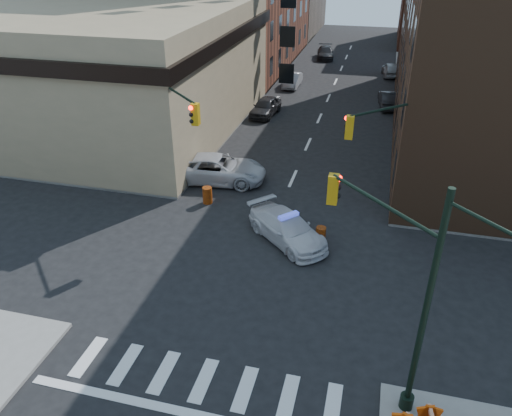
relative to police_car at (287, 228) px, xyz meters
The scene contains 23 objects.
ground 3.06m from the police_car, 110.77° to the right, with size 140.00×140.00×0.00m, color black.
sidewalk_nw 38.43m from the police_car, 128.76° to the left, with size 34.00×54.50×0.15m, color gray.
bank_building 22.99m from the police_car, 142.78° to the left, with size 22.00×22.00×9.00m, color #9A8665.
commercial_row_ne 23.89m from the police_car, 58.79° to the left, with size 14.00×34.00×14.00m, color #4D311E.
signal_pole_se 10.44m from the police_car, 59.06° to the right, with size 5.40×5.27×8.00m.
signal_pole_nw 8.21m from the police_car, 159.73° to the left, with size 3.58×3.67×8.00m.
signal_pole_ne 6.52m from the police_car, 28.23° to the left, with size 3.67×3.58×8.00m.
tree_ne_near 24.25m from the police_car, 74.49° to the left, with size 3.00×3.00×4.85m.
tree_ne_far 31.99m from the police_car, 78.34° to the left, with size 3.00×3.00×4.85m.
police_car is the anchor object (origin of this frame).
pickup 7.97m from the police_car, 134.29° to the left, with size 2.79×6.04×1.68m, color #BBBBC0.
parked_car_wnear 19.70m from the police_car, 106.64° to the left, with size 1.77×4.40×1.50m, color black.
parked_car_wfar 28.67m from the police_car, 100.21° to the left, with size 1.40×4.01×1.32m, color #96989E.
parked_car_wdeep 41.99m from the police_car, 94.86° to the left, with size 1.95×4.78×1.39m, color black.
parked_car_enear 24.15m from the police_car, 79.40° to the left, with size 1.53×4.40×1.45m, color black.
parked_car_efar 35.24m from the police_car, 82.76° to the left, with size 1.72×4.29×1.46m, color #9B9FA4.
pedestrian_a 10.11m from the police_car, 161.45° to the left, with size 0.67×0.44×1.85m, color black.
pedestrian_b 14.25m from the police_car, 153.41° to the left, with size 0.93×0.73×1.92m, color black.
pedestrian_c 15.22m from the police_car, 157.52° to the left, with size 1.10×0.46×1.88m, color #222533.
barrel_road 1.69m from the police_car, ahead, with size 0.50×0.50×0.90m, color red.
barrel_bank 5.94m from the police_car, 151.70° to the left, with size 0.55×0.55×0.98m, color orange.
barricade_nw_a 9.18m from the police_car, 145.39° to the left, with size 1.08×0.54×0.81m, color #D9620A, non-canonical shape.
barricade_nw_b 10.21m from the police_car, 159.43° to the left, with size 1.32×0.66×0.99m, color #D16209, non-canonical shape.
Camera 1 is at (4.82, -18.24, 13.74)m, focal length 35.00 mm.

